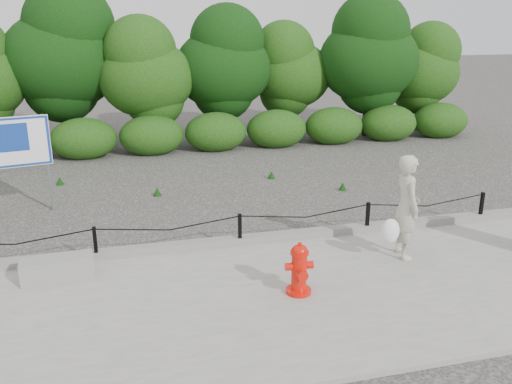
{
  "coord_description": "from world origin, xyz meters",
  "views": [
    {
      "loc": [
        -1.98,
        -8.83,
        4.02
      ],
      "look_at": [
        0.35,
        0.2,
        1.0
      ],
      "focal_mm": 38.0,
      "sensor_mm": 36.0,
      "label": 1
    }
  ],
  "objects_px": {
    "fire_hydrant": "(299,269)",
    "pedestrian": "(405,208)",
    "concrete_block": "(57,268)",
    "advertising_sign": "(17,147)"
  },
  "relations": [
    {
      "from": "fire_hydrant",
      "to": "pedestrian",
      "type": "xyz_separation_m",
      "value": [
        2.14,
        0.81,
        0.49
      ]
    },
    {
      "from": "concrete_block",
      "to": "advertising_sign",
      "type": "height_order",
      "value": "advertising_sign"
    },
    {
      "from": "fire_hydrant",
      "to": "concrete_block",
      "type": "distance_m",
      "value": 3.8
    },
    {
      "from": "pedestrian",
      "to": "advertising_sign",
      "type": "bearing_deg",
      "value": 64.26
    },
    {
      "from": "concrete_block",
      "to": "advertising_sign",
      "type": "relative_size",
      "value": 0.52
    },
    {
      "from": "fire_hydrant",
      "to": "advertising_sign",
      "type": "distance_m",
      "value": 6.72
    },
    {
      "from": "fire_hydrant",
      "to": "advertising_sign",
      "type": "xyz_separation_m",
      "value": [
        -4.48,
        4.9,
        1.01
      ]
    },
    {
      "from": "pedestrian",
      "to": "advertising_sign",
      "type": "distance_m",
      "value": 7.8
    },
    {
      "from": "fire_hydrant",
      "to": "concrete_block",
      "type": "height_order",
      "value": "fire_hydrant"
    },
    {
      "from": "pedestrian",
      "to": "concrete_block",
      "type": "xyz_separation_m",
      "value": [
        -5.67,
        0.59,
        -0.7
      ]
    }
  ]
}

